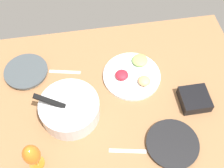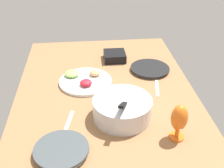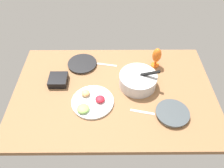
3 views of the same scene
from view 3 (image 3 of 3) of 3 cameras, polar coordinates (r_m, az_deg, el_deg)
ground_plane at (r=175.58cm, az=0.45°, el=-2.21°), size 160.00×104.00×4.00cm
dinner_plate_left at (r=196.73cm, az=-7.79°, el=5.27°), size 25.68×25.68×2.17cm
dinner_plate_right at (r=164.51cm, az=15.53°, el=-7.42°), size 24.36×24.36×3.08cm
mixing_bowl at (r=175.42cm, az=6.80°, el=1.09°), size 31.08×30.05×18.27cm
fruit_platter at (r=165.85cm, az=-5.33°, el=-4.60°), size 32.19×32.19×5.53cm
hurricane_glass_orange at (r=191.81cm, az=11.63°, el=7.23°), size 7.74×7.74×18.50cm
square_bowl_black at (r=183.40cm, az=-13.93°, el=1.10°), size 14.79×14.79×5.60cm
fork_by_left_plate at (r=195.44cm, az=-1.35°, el=5.11°), size 18.01×5.21×0.60cm
fork_by_right_plate at (r=162.51cm, az=7.97°, el=-7.24°), size 17.97×5.63×0.60cm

